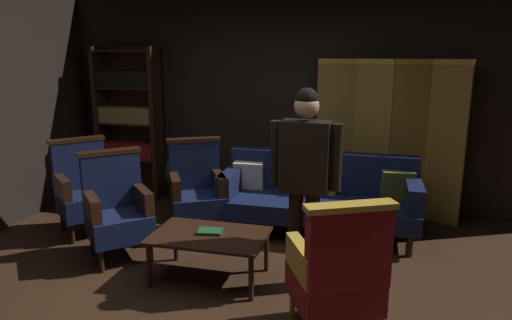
{
  "coord_description": "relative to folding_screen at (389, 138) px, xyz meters",
  "views": [
    {
      "loc": [
        1.08,
        -3.38,
        1.96
      ],
      "look_at": [
        0.0,
        0.8,
        0.95
      ],
      "focal_mm": 32.0,
      "sensor_mm": 36.0,
      "label": 1
    }
  ],
  "objects": [
    {
      "name": "folding_screen",
      "position": [
        0.0,
        0.0,
        0.0
      ],
      "size": [
        1.7,
        0.28,
        1.9
      ],
      "color": "olive",
      "rests_on": "ground_plane"
    },
    {
      "name": "ground_plane",
      "position": [
        -1.28,
        -2.17,
        -0.99
      ],
      "size": [
        10.0,
        10.0,
        0.0
      ],
      "primitive_type": "plane",
      "color": "#331E11"
    },
    {
      "name": "armchair_wing_far",
      "position": [
        -3.27,
        -1.31,
        -0.5
      ],
      "size": [
        0.81,
        0.82,
        1.04
      ],
      "color": "black",
      "rests_on": "ground_plane"
    },
    {
      "name": "armchair_wing_right",
      "position": [
        -2.57,
        -1.8,
        -0.5
      ],
      "size": [
        0.82,
        0.82,
        1.04
      ],
      "color": "black",
      "rests_on": "ground_plane"
    },
    {
      "name": "bookshelf",
      "position": [
        -3.43,
        0.03,
        0.09
      ],
      "size": [
        0.9,
        0.32,
        2.05
      ],
      "color": "black",
      "rests_on": "ground_plane"
    },
    {
      "name": "armchair_wing_left",
      "position": [
        -2.05,
        -1.01,
        -0.5
      ],
      "size": [
        0.78,
        0.78,
        1.04
      ],
      "color": "black",
      "rests_on": "ground_plane"
    },
    {
      "name": "potted_plant",
      "position": [
        -2.44,
        -0.38,
        -0.51
      ],
      "size": [
        0.53,
        0.53,
        0.82
      ],
      "color": "brown",
      "rests_on": "ground_plane"
    },
    {
      "name": "armchair_gilt_accent",
      "position": [
        -0.38,
        -2.61,
        -0.5
      ],
      "size": [
        0.78,
        0.77,
        1.04
      ],
      "color": "gold",
      "rests_on": "ground_plane"
    },
    {
      "name": "book_green_cloth",
      "position": [
        -1.53,
        -2.0,
        -0.55
      ],
      "size": [
        0.23,
        0.18,
        0.03
      ],
      "primitive_type": "cube",
      "rotation": [
        0.0,
        0.0,
        0.15
      ],
      "color": "#1E4C28",
      "rests_on": "coffee_table"
    },
    {
      "name": "back_wall",
      "position": [
        -1.28,
        0.28,
        0.41
      ],
      "size": [
        7.2,
        0.1,
        2.8
      ],
      "primitive_type": "cube",
      "color": "black",
      "rests_on": "ground_plane"
    },
    {
      "name": "velvet_couch",
      "position": [
        -0.73,
        -0.71,
        -0.53
      ],
      "size": [
        2.12,
        0.78,
        0.88
      ],
      "color": "black",
      "rests_on": "ground_plane"
    },
    {
      "name": "standing_figure",
      "position": [
        -0.71,
        -1.97,
        0.04
      ],
      "size": [
        0.59,
        0.25,
        1.7
      ],
      "color": "black",
      "rests_on": "ground_plane"
    },
    {
      "name": "coffee_table",
      "position": [
        -1.53,
        -2.04,
        -0.61
      ],
      "size": [
        1.0,
        0.64,
        0.42
      ],
      "color": "black",
      "rests_on": "ground_plane"
    }
  ]
}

